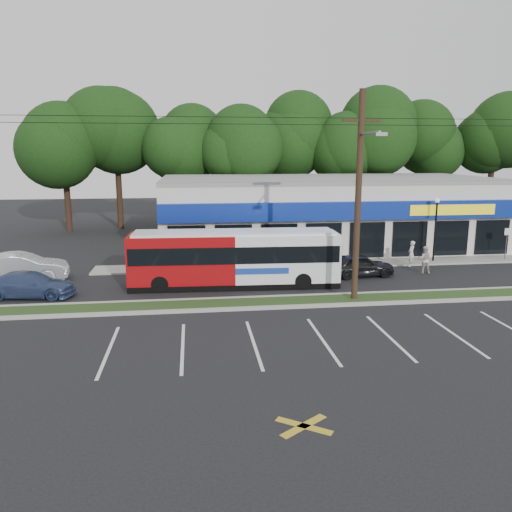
{
  "coord_description": "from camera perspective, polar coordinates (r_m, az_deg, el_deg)",
  "views": [
    {
      "loc": [
        -4.8,
        -21.84,
        7.16
      ],
      "look_at": [
        -1.37,
        5.0,
        1.53
      ],
      "focal_mm": 35.0,
      "sensor_mm": 36.0,
      "label": 1
    }
  ],
  "objects": [
    {
      "name": "sign_post",
      "position": [
        37.27,
        26.76,
        1.84
      ],
      "size": [
        0.45,
        0.1,
        2.23
      ],
      "color": "#59595E",
      "rests_on": "ground"
    },
    {
      "name": "utility_pole",
      "position": [
        24.07,
        11.31,
        7.37
      ],
      "size": [
        50.0,
        2.77,
        10.0
      ],
      "color": "black",
      "rests_on": "ground"
    },
    {
      "name": "strip_mall",
      "position": [
        39.39,
        7.95,
        5.07
      ],
      "size": [
        25.0,
        12.55,
        5.3
      ],
      "color": "beige",
      "rests_on": "ground"
    },
    {
      "name": "grass_strip",
      "position": [
        24.39,
        4.4,
        -5.2
      ],
      "size": [
        40.0,
        1.6,
        0.12
      ],
      "primitive_type": "cube",
      "color": "#213C18",
      "rests_on": "ground"
    },
    {
      "name": "car_dark",
      "position": [
        29.9,
        11.77,
        -1.02
      ],
      "size": [
        4.07,
        1.87,
        1.35
      ],
      "primitive_type": "imported",
      "rotation": [
        0.0,
        0.0,
        1.64
      ],
      "color": "black",
      "rests_on": "ground"
    },
    {
      "name": "tree_line",
      "position": [
        48.66,
        3.21,
        13.22
      ],
      "size": [
        46.76,
        6.76,
        11.83
      ],
      "color": "black",
      "rests_on": "ground"
    },
    {
      "name": "sidewalk",
      "position": [
        33.13,
        10.09,
        -0.82
      ],
      "size": [
        32.0,
        2.2,
        0.1
      ],
      "primitive_type": "cube",
      "color": "#9E9E93",
      "rests_on": "ground"
    },
    {
      "name": "curb_north",
      "position": [
        25.19,
        4.01,
        -4.63
      ],
      "size": [
        40.0,
        0.25,
        0.14
      ],
      "primitive_type": "cube",
      "color": "#9E9E93",
      "rests_on": "ground"
    },
    {
      "name": "car_blue",
      "position": [
        27.57,
        -24.39,
        -3.0
      ],
      "size": [
        4.62,
        2.37,
        1.28
      ],
      "primitive_type": "imported",
      "rotation": [
        0.0,
        0.0,
        1.44
      ],
      "color": "navy",
      "rests_on": "ground"
    },
    {
      "name": "ground",
      "position": [
        23.48,
        4.89,
        -6.05
      ],
      "size": [
        120.0,
        120.0,
        0.0
      ],
      "primitive_type": "plane",
      "color": "black",
      "rests_on": "ground"
    },
    {
      "name": "pedestrian_b",
      "position": [
        31.71,
        18.68,
        -0.4
      ],
      "size": [
        0.95,
        0.82,
        1.65
      ],
      "primitive_type": "imported",
      "rotation": [
        0.0,
        0.0,
        2.86
      ],
      "color": "#BDB2AA",
      "rests_on": "ground"
    },
    {
      "name": "curb_south",
      "position": [
        23.6,
        4.82,
        -5.78
      ],
      "size": [
        40.0,
        0.25,
        0.14
      ],
      "primitive_type": "cube",
      "color": "#9E9E93",
      "rests_on": "ground"
    },
    {
      "name": "metrobus",
      "position": [
        27.01,
        -2.47,
        -0.13
      ],
      "size": [
        11.36,
        2.85,
        3.03
      ],
      "rotation": [
        0.0,
        0.0,
        -0.04
      ],
      "color": "maroon",
      "rests_on": "ground"
    },
    {
      "name": "pedestrian_a",
      "position": [
        33.33,
        17.32,
        0.26
      ],
      "size": [
        0.71,
        0.7,
        1.65
      ],
      "primitive_type": "imported",
      "rotation": [
        0.0,
        0.0,
        3.92
      ],
      "color": "silver",
      "rests_on": "ground"
    },
    {
      "name": "car_silver",
      "position": [
        30.99,
        -25.23,
        -1.2
      ],
      "size": [
        5.15,
        2.43,
        1.63
      ],
      "primitive_type": "imported",
      "rotation": [
        0.0,
        0.0,
        1.72
      ],
      "color": "#A5A9AD",
      "rests_on": "ground"
    },
    {
      "name": "lamp_post",
      "position": [
        34.76,
        19.85,
        3.63
      ],
      "size": [
        0.3,
        0.3,
        4.25
      ],
      "color": "black",
      "rests_on": "ground"
    }
  ]
}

